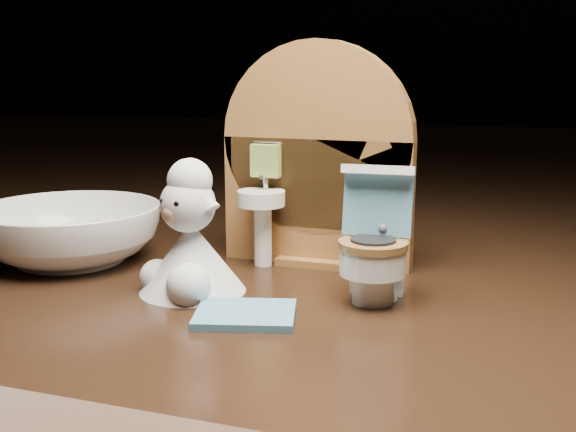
# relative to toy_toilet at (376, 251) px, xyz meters

# --- Properties ---
(backdrop_panel) EXTENTS (0.13, 0.05, 0.15)m
(backdrop_panel) POSITION_rel_toy_toilet_xyz_m (-0.06, 0.06, 0.04)
(backdrop_panel) COLOR brown
(backdrop_panel) RESTS_ON ground
(toy_toilet) EXTENTS (0.04, 0.05, 0.08)m
(toy_toilet) POSITION_rel_toy_toilet_xyz_m (0.00, 0.00, 0.00)
(toy_toilet) COLOR white
(toy_toilet) RESTS_ON ground
(bath_mat) EXTENTS (0.06, 0.06, 0.00)m
(bath_mat) POSITION_rel_toy_toilet_xyz_m (-0.06, -0.06, -0.03)
(bath_mat) COLOR teal
(bath_mat) RESTS_ON ground
(toilet_brush) EXTENTS (0.02, 0.02, 0.05)m
(toilet_brush) POSITION_rel_toy_toilet_xyz_m (0.00, 0.00, -0.02)
(toilet_brush) COLOR white
(toilet_brush) RESTS_ON ground
(plush_lamb) EXTENTS (0.06, 0.07, 0.08)m
(plush_lamb) POSITION_rel_toy_toilet_xyz_m (-0.11, -0.02, -0.00)
(plush_lamb) COLOR silver
(plush_lamb) RESTS_ON ground
(ceramic_bowl) EXTENTS (0.15, 0.15, 0.04)m
(ceramic_bowl) POSITION_rel_toy_toilet_xyz_m (-0.22, 0.01, -0.01)
(ceramic_bowl) COLOR white
(ceramic_bowl) RESTS_ON ground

